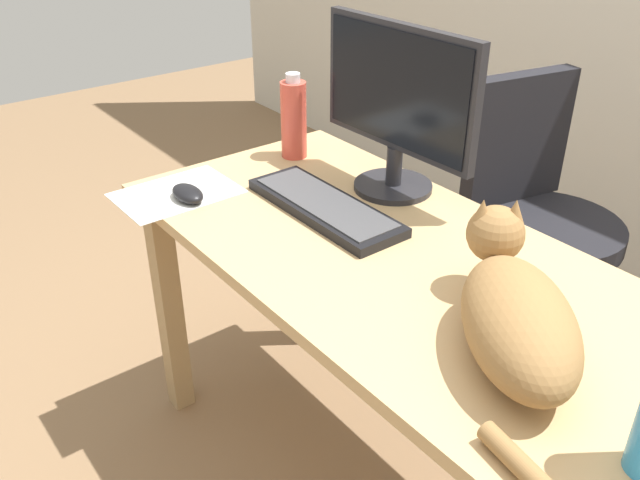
{
  "coord_description": "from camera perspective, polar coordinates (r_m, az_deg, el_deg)",
  "views": [
    {
      "loc": [
        0.84,
        -0.88,
        1.49
      ],
      "look_at": [
        -0.11,
        -0.16,
        0.8
      ],
      "focal_mm": 37.75,
      "sensor_mm": 36.0,
      "label": 1
    }
  ],
  "objects": [
    {
      "name": "cat",
      "position": [
        1.17,
        16.24,
        -5.94
      ],
      "size": [
        0.49,
        0.41,
        0.2
      ],
      "color": "olive",
      "rests_on": "desk"
    },
    {
      "name": "spray_bottle",
      "position": [
        1.89,
        -2.25,
        10.24
      ],
      "size": [
        0.07,
        0.07,
        0.24
      ],
      "color": "#D84C3D",
      "rests_on": "desk"
    },
    {
      "name": "keyboard",
      "position": [
        1.61,
        0.28,
        2.82
      ],
      "size": [
        0.44,
        0.15,
        0.03
      ],
      "color": "black",
      "rests_on": "desk"
    },
    {
      "name": "paper_sheet",
      "position": [
        1.74,
        -12.05,
        3.91
      ],
      "size": [
        0.21,
        0.3,
        0.0
      ],
      "primitive_type": "cube",
      "rotation": [
        0.0,
        0.0,
        0.01
      ],
      "color": "white",
      "rests_on": "desk"
    },
    {
      "name": "desk",
      "position": [
        1.49,
        7.28,
        -5.56
      ],
      "size": [
        1.46,
        0.65,
        0.74
      ],
      "color": "tan",
      "rests_on": "ground_plane"
    },
    {
      "name": "office_chair",
      "position": [
        2.2,
        17.49,
        -0.95
      ],
      "size": [
        0.49,
        0.48,
        0.94
      ],
      "color": "black",
      "rests_on": "ground_plane"
    },
    {
      "name": "monitor",
      "position": [
        1.65,
        6.58,
        11.42
      ],
      "size": [
        0.48,
        0.2,
        0.41
      ],
      "color": "#232328",
      "rests_on": "desk"
    },
    {
      "name": "computer_mouse",
      "position": [
        1.69,
        -11.15,
        3.89
      ],
      "size": [
        0.11,
        0.06,
        0.04
      ],
      "primitive_type": "ellipsoid",
      "color": "black",
      "rests_on": "desk"
    }
  ]
}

